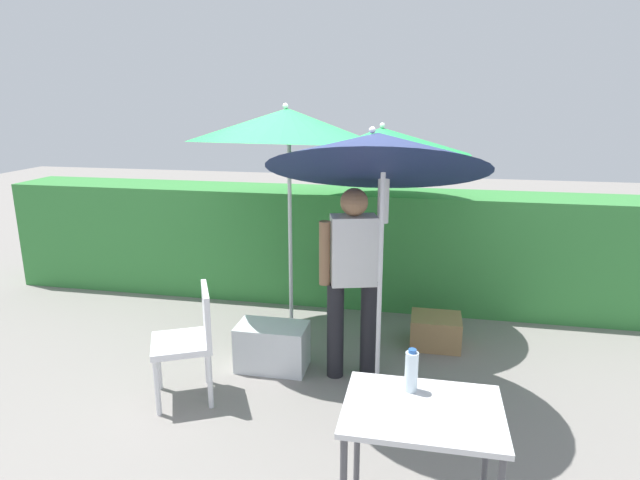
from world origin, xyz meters
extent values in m
plane|color=gray|center=(0.00, 0.00, 0.00)|extent=(24.00, 24.00, 0.00)
cube|color=#38843D|center=(0.00, 1.82, 0.64)|extent=(8.00, 0.70, 1.27)
cylinder|color=silver|center=(-0.36, 0.67, 0.94)|extent=(0.04, 0.04, 1.88)
cone|color=green|center=(-0.37, 0.67, 2.03)|extent=(1.79, 1.81, 0.48)
sphere|color=silver|center=(-0.39, 0.67, 2.21)|extent=(0.05, 0.05, 0.05)
cylinder|color=silver|center=(0.56, -0.17, 0.88)|extent=(0.04, 0.04, 1.77)
cone|color=#19234C|center=(0.52, -0.18, 1.90)|extent=(1.62, 1.61, 0.79)
sphere|color=silver|center=(0.47, -0.18, 2.06)|extent=(0.05, 0.05, 0.05)
cylinder|color=silver|center=(0.43, 1.15, 0.86)|extent=(0.04, 0.04, 1.71)
cone|color=green|center=(0.43, 1.14, 1.86)|extent=(1.68, 1.67, 0.42)
sphere|color=silver|center=(0.43, 1.13, 2.02)|extent=(0.05, 0.05, 0.05)
cylinder|color=black|center=(0.46, 0.09, 0.41)|extent=(0.14, 0.14, 0.82)
cylinder|color=black|center=(0.19, 0.01, 0.41)|extent=(0.14, 0.14, 0.82)
cube|color=silver|center=(0.32, 0.05, 1.10)|extent=(0.41, 0.31, 0.56)
sphere|color=#8C6647|center=(0.32, 0.05, 1.49)|extent=(0.22, 0.22, 0.22)
cylinder|color=silver|center=(0.54, 0.11, 1.60)|extent=(0.11, 0.11, 0.56)
cylinder|color=#8C6647|center=(0.10, -0.02, 1.08)|extent=(0.11, 0.11, 0.52)
cylinder|color=silver|center=(-1.16, -0.49, 0.22)|extent=(0.04, 0.04, 0.44)
cylinder|color=silver|center=(-0.99, -0.83, 0.22)|extent=(0.04, 0.04, 0.44)
cylinder|color=silver|center=(-0.82, -0.32, 0.22)|extent=(0.04, 0.04, 0.44)
cylinder|color=silver|center=(-0.65, -0.66, 0.22)|extent=(0.04, 0.04, 0.44)
cube|color=silver|center=(-0.91, -0.57, 0.47)|extent=(0.59, 0.59, 0.05)
cube|color=silver|center=(-0.73, -0.49, 0.69)|extent=(0.23, 0.41, 0.40)
cube|color=silver|center=(-0.37, 0.03, 0.20)|extent=(0.60, 0.35, 0.40)
cube|color=#9E7A4C|center=(1.02, 0.75, 0.15)|extent=(0.46, 0.39, 0.29)
cylinder|color=#4C4C51|center=(1.27, -1.34, 0.37)|extent=(0.04, 0.04, 0.74)
cylinder|color=#4C4C51|center=(0.55, -1.34, 0.37)|extent=(0.04, 0.04, 0.74)
cube|color=silver|center=(0.91, -1.60, 0.76)|extent=(0.80, 0.60, 0.03)
cylinder|color=silver|center=(0.84, -1.44, 0.88)|extent=(0.07, 0.07, 0.22)
cylinder|color=#2D60B7|center=(0.84, -1.44, 1.00)|extent=(0.04, 0.04, 0.02)
camera|label=1|loc=(0.87, -4.05, 2.28)|focal=30.17mm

